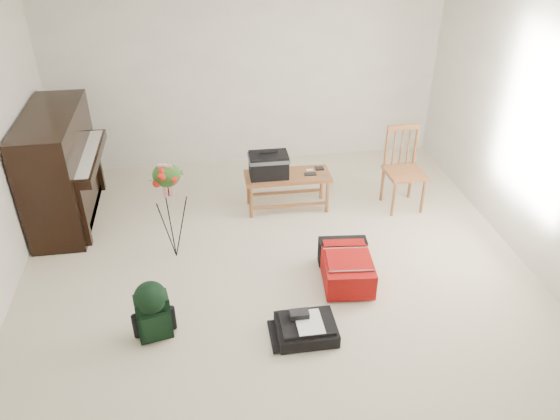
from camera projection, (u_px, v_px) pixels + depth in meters
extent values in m
cube|color=beige|center=(281.00, 286.00, 5.24)|extent=(5.00, 5.50, 0.01)
cube|color=white|center=(281.00, 16.00, 3.92)|extent=(5.00, 5.50, 0.01)
cube|color=white|center=(247.00, 70.00, 6.89)|extent=(5.00, 0.04, 2.50)
cube|color=white|center=(555.00, 150.00, 4.90)|extent=(0.04, 5.50, 2.50)
cube|color=black|center=(60.00, 168.00, 5.96)|extent=(0.55, 1.50, 1.25)
cube|color=black|center=(86.00, 158.00, 5.95)|extent=(0.28, 1.30, 0.10)
cube|color=white|center=(85.00, 154.00, 5.92)|extent=(0.22, 1.20, 0.02)
cube|color=black|center=(75.00, 212.00, 6.27)|extent=(0.45, 1.30, 0.10)
cube|color=#935A30|center=(287.00, 176.00, 6.24)|extent=(0.98, 0.40, 0.04)
cylinder|color=#935A30|center=(251.00, 203.00, 6.16)|extent=(0.04, 0.04, 0.40)
cylinder|color=#935A30|center=(248.00, 189.00, 6.43)|extent=(0.04, 0.04, 0.40)
cylinder|color=#935A30|center=(327.00, 197.00, 6.28)|extent=(0.04, 0.04, 0.40)
cylinder|color=#935A30|center=(321.00, 183.00, 6.54)|extent=(0.04, 0.04, 0.40)
cube|color=#935A30|center=(405.00, 173.00, 6.25)|extent=(0.44, 0.44, 0.04)
cylinder|color=#935A30|center=(392.00, 199.00, 6.20)|extent=(0.04, 0.04, 0.43)
cylinder|color=#935A30|center=(383.00, 184.00, 6.50)|extent=(0.04, 0.04, 0.43)
cylinder|color=#935A30|center=(422.00, 197.00, 6.25)|extent=(0.04, 0.04, 0.43)
cylinder|color=#935A30|center=(411.00, 182.00, 6.55)|extent=(0.04, 0.04, 0.43)
cube|color=#935A30|center=(404.00, 127.00, 6.14)|extent=(0.38, 0.06, 0.06)
cylinder|color=#935A30|center=(387.00, 147.00, 6.24)|extent=(0.04, 0.04, 0.52)
cylinder|color=#935A30|center=(417.00, 145.00, 6.29)|extent=(0.04, 0.04, 0.52)
cube|color=#A10612|center=(346.00, 267.00, 5.24)|extent=(0.52, 0.72, 0.26)
cube|color=black|center=(340.00, 251.00, 5.46)|extent=(0.49, 0.20, 0.28)
cube|color=#A10612|center=(349.00, 259.00, 5.12)|extent=(0.44, 0.43, 0.02)
cube|color=silver|center=(354.00, 271.00, 4.96)|extent=(0.43, 0.05, 0.01)
cube|color=black|center=(306.00, 329.00, 4.65)|extent=(0.51, 0.40, 0.12)
cube|color=black|center=(306.00, 323.00, 4.61)|extent=(0.44, 0.34, 0.03)
cube|color=white|center=(309.00, 322.00, 4.59)|extent=(0.22, 0.30, 0.01)
cube|color=black|center=(299.00, 314.00, 4.63)|extent=(0.16, 0.10, 0.05)
cube|color=black|center=(154.00, 317.00, 4.57)|extent=(0.31, 0.22, 0.42)
cube|color=black|center=(153.00, 327.00, 4.50)|extent=(0.23, 0.09, 0.24)
sphere|color=black|center=(150.00, 297.00, 4.46)|extent=(0.27, 0.27, 0.27)
cube|color=black|center=(146.00, 310.00, 4.64)|extent=(0.04, 0.03, 0.37)
cube|color=black|center=(162.00, 309.00, 4.66)|extent=(0.04, 0.03, 0.37)
cylinder|color=black|center=(167.00, 183.00, 5.20)|extent=(0.01, 0.01, 0.29)
ellipsoid|color=#29561A|center=(166.00, 175.00, 5.15)|extent=(0.27, 0.19, 0.25)
cube|color=red|center=(165.00, 168.00, 5.09)|extent=(0.14, 0.07, 0.08)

